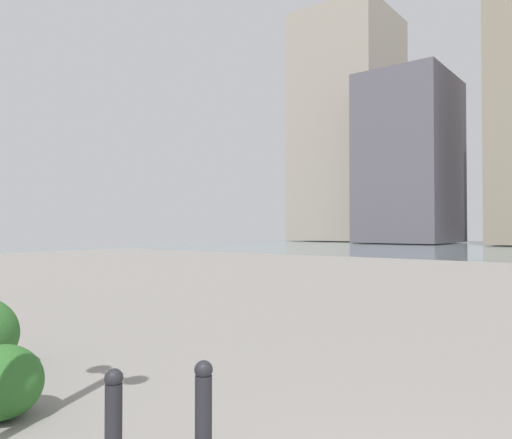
# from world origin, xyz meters

# --- Properties ---
(building_annex) EXTENTS (10.74, 13.43, 21.62)m
(building_annex) POSITION_xyz_m (23.61, -61.66, 10.81)
(building_annex) COLOR #5B5660
(building_annex) RESTS_ON ground
(building_highrise) EXTENTS (14.04, 14.53, 35.36)m
(building_highrise) POSITION_xyz_m (36.02, -68.08, 17.68)
(building_highrise) COLOR #9E9384
(building_highrise) RESTS_ON ground
(bollard_near) EXTENTS (0.13, 0.13, 0.79)m
(bollard_near) POSITION_xyz_m (2.26, -1.05, 0.41)
(bollard_near) COLOR #232328
(bollard_near) RESTS_ON ground
(bollard_mid) EXTENTS (0.13, 0.13, 0.73)m
(bollard_mid) POSITION_xyz_m (2.74, -0.65, 0.38)
(bollard_mid) COLOR #232328
(bollard_mid) RESTS_ON ground
(shrub_low) EXTENTS (0.78, 0.70, 0.66)m
(shrub_low) POSITION_xyz_m (4.38, -0.63, 0.33)
(shrub_low) COLOR #2D6628
(shrub_low) RESTS_ON ground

